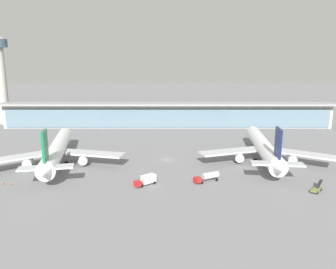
{
  "coord_description": "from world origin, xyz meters",
  "views": [
    {
      "loc": [
        0.26,
        -122.59,
        36.54
      ],
      "look_at": [
        0.0,
        10.45,
        8.16
      ],
      "focal_mm": 34.04,
      "sensor_mm": 36.0,
      "label": 1
    }
  ],
  "objects_px": {
    "airliner_left_stand": "(58,150)",
    "airliner_centre_stand": "(264,147)",
    "control_tower": "(1,72)",
    "service_truck_under_wing_red": "(208,177)",
    "service_truck_near_nose_red": "(147,180)",
    "service_truck_mid_apron_olive": "(317,189)",
    "safety_cone_charlie": "(12,184)",
    "safety_cone_bravo": "(3,183)"
  },
  "relations": [
    {
      "from": "control_tower",
      "to": "safety_cone_charlie",
      "type": "relative_size",
      "value": 86.87
    },
    {
      "from": "service_truck_under_wing_red",
      "to": "safety_cone_charlie",
      "type": "xyz_separation_m",
      "value": [
        -62.45,
        -3.14,
        -1.39
      ]
    },
    {
      "from": "service_truck_near_nose_red",
      "to": "service_truck_under_wing_red",
      "type": "bearing_deg",
      "value": 8.53
    },
    {
      "from": "service_truck_near_nose_red",
      "to": "safety_cone_bravo",
      "type": "distance_m",
      "value": 45.86
    },
    {
      "from": "control_tower",
      "to": "service_truck_mid_apron_olive",
      "type": "bearing_deg",
      "value": -37.64
    },
    {
      "from": "airliner_left_stand",
      "to": "control_tower",
      "type": "height_order",
      "value": "control_tower"
    },
    {
      "from": "service_truck_mid_apron_olive",
      "to": "control_tower",
      "type": "bearing_deg",
      "value": 142.36
    },
    {
      "from": "airliner_left_stand",
      "to": "service_truck_mid_apron_olive",
      "type": "relative_size",
      "value": 11.09
    },
    {
      "from": "service_truck_mid_apron_olive",
      "to": "safety_cone_bravo",
      "type": "height_order",
      "value": "service_truck_mid_apron_olive"
    },
    {
      "from": "service_truck_near_nose_red",
      "to": "airliner_centre_stand",
      "type": "bearing_deg",
      "value": 30.3
    },
    {
      "from": "service_truck_mid_apron_olive",
      "to": "safety_cone_bravo",
      "type": "xyz_separation_m",
      "value": [
        -96.98,
        6.22,
        -0.49
      ]
    },
    {
      "from": "airliner_left_stand",
      "to": "service_truck_under_wing_red",
      "type": "distance_m",
      "value": 58.26
    },
    {
      "from": "service_truck_under_wing_red",
      "to": "safety_cone_charlie",
      "type": "height_order",
      "value": "service_truck_under_wing_red"
    },
    {
      "from": "control_tower",
      "to": "safety_cone_bravo",
      "type": "bearing_deg",
      "value": -63.85
    },
    {
      "from": "service_truck_near_nose_red",
      "to": "service_truck_mid_apron_olive",
      "type": "relative_size",
      "value": 1.19
    },
    {
      "from": "control_tower",
      "to": "service_truck_under_wing_red",
      "type": "bearing_deg",
      "value": -42.08
    },
    {
      "from": "service_truck_near_nose_red",
      "to": "service_truck_under_wing_red",
      "type": "xyz_separation_m",
      "value": [
        19.61,
        2.94,
        0.02
      ]
    },
    {
      "from": "airliner_centre_stand",
      "to": "control_tower",
      "type": "xyz_separation_m",
      "value": [
        -144.35,
        85.05,
        27.71
      ]
    },
    {
      "from": "airliner_left_stand",
      "to": "safety_cone_bravo",
      "type": "xyz_separation_m",
      "value": [
        -10.44,
        -21.16,
        -5.27
      ]
    },
    {
      "from": "safety_cone_charlie",
      "to": "service_truck_near_nose_red",
      "type": "bearing_deg",
      "value": 0.27
    },
    {
      "from": "airliner_centre_stand",
      "to": "service_truck_near_nose_red",
      "type": "bearing_deg",
      "value": -149.7
    },
    {
      "from": "airliner_left_stand",
      "to": "service_truck_mid_apron_olive",
      "type": "bearing_deg",
      "value": -17.55
    },
    {
      "from": "service_truck_near_nose_red",
      "to": "service_truck_under_wing_red",
      "type": "distance_m",
      "value": 19.83
    },
    {
      "from": "airliner_centre_stand",
      "to": "service_truck_under_wing_red",
      "type": "bearing_deg",
      "value": -137.1
    },
    {
      "from": "safety_cone_bravo",
      "to": "safety_cone_charlie",
      "type": "bearing_deg",
      "value": -14.44
    },
    {
      "from": "safety_cone_charlie",
      "to": "control_tower",
      "type": "bearing_deg",
      "value": 117.23
    },
    {
      "from": "airliner_left_stand",
      "to": "service_truck_mid_apron_olive",
      "type": "height_order",
      "value": "airliner_left_stand"
    },
    {
      "from": "service_truck_under_wing_red",
      "to": "safety_cone_charlie",
      "type": "relative_size",
      "value": 12.42
    },
    {
      "from": "airliner_left_stand",
      "to": "service_truck_near_nose_red",
      "type": "relative_size",
      "value": 9.3
    },
    {
      "from": "airliner_left_stand",
      "to": "service_truck_under_wing_red",
      "type": "bearing_deg",
      "value": -18.86
    },
    {
      "from": "service_truck_mid_apron_olive",
      "to": "control_tower",
      "type": "height_order",
      "value": "control_tower"
    },
    {
      "from": "safety_cone_charlie",
      "to": "service_truck_under_wing_red",
      "type": "bearing_deg",
      "value": 2.88
    },
    {
      "from": "airliner_centre_stand",
      "to": "service_truck_near_nose_red",
      "type": "relative_size",
      "value": 9.36
    },
    {
      "from": "airliner_left_stand",
      "to": "airliner_centre_stand",
      "type": "distance_m",
      "value": 79.82
    },
    {
      "from": "safety_cone_bravo",
      "to": "safety_cone_charlie",
      "type": "relative_size",
      "value": 1.0
    },
    {
      "from": "service_truck_near_nose_red",
      "to": "control_tower",
      "type": "height_order",
      "value": "control_tower"
    },
    {
      "from": "service_truck_mid_apron_olive",
      "to": "safety_cone_bravo",
      "type": "bearing_deg",
      "value": 176.33
    },
    {
      "from": "service_truck_near_nose_red",
      "to": "control_tower",
      "type": "xyz_separation_m",
      "value": [
        -100.02,
        110.95,
        31.6
      ]
    },
    {
      "from": "safety_cone_bravo",
      "to": "service_truck_mid_apron_olive",
      "type": "bearing_deg",
      "value": -3.67
    },
    {
      "from": "airliner_left_stand",
      "to": "service_truck_under_wing_red",
      "type": "relative_size",
      "value": 7.61
    },
    {
      "from": "airliner_centre_stand",
      "to": "service_truck_under_wing_red",
      "type": "relative_size",
      "value": 7.66
    },
    {
      "from": "service_truck_near_nose_red",
      "to": "service_truck_mid_apron_olive",
      "type": "xyz_separation_m",
      "value": [
        51.15,
        -5.64,
        -0.88
      ]
    }
  ]
}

